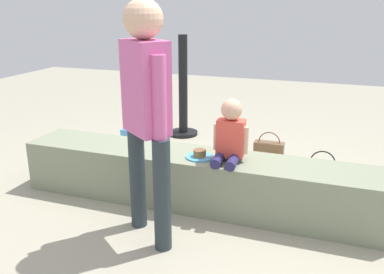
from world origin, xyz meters
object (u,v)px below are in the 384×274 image
Objects in this scene: handbag_black_leather at (322,171)px; handbag_brown_canvas at (269,151)px; child_seated at (230,134)px; adult_standing at (146,103)px; party_cup_red at (148,138)px; cake_box_white at (278,172)px; cake_plate at (200,155)px; water_bottle_near_gift at (357,189)px; gift_bag at (132,140)px.

handbag_brown_canvas reaches higher than handbag_black_leather.
adult_standing is (-0.43, -0.55, 0.33)m from child_seated.
child_seated is 1.22m from handbag_black_leather.
cake_box_white reaches higher than party_cup_red.
cake_plate is at bearing -175.80° from child_seated.
handbag_brown_canvas reaches higher than water_bottle_near_gift.
handbag_brown_canvas is (1.51, 0.18, -0.01)m from gift_bag.
child_seated is at bearing -44.65° from party_cup_red.
cake_box_white is 0.40m from handbag_black_leather.
adult_standing is at bearing -117.76° from cake_box_white.
gift_bag is (-0.95, 1.56, -0.86)m from adult_standing.
adult_standing is at bearing -141.36° from water_bottle_near_gift.
party_cup_red is at bearing 83.10° from gift_bag.
party_cup_red is (0.04, 0.32, -0.07)m from gift_bag.
water_bottle_near_gift is 2.44m from party_cup_red.
cake_plate is 1.79m from party_cup_red.
gift_bag is at bearing 175.79° from handbag_black_leather.
gift_bag is (-1.38, 1.01, -0.52)m from child_seated.
adult_standing reaches higher than cake_box_white.
adult_standing reaches higher than cake_plate.
handbag_brown_canvas is (1.47, -0.14, 0.06)m from party_cup_red.
cake_plate is (-0.24, -0.02, -0.19)m from child_seated.
child_seated is 1.60× the size of cake_box_white.
water_bottle_near_gift is at bearing -16.90° from cake_box_white.
cake_box_white is at bearing 62.24° from adult_standing.
party_cup_red is 0.38× the size of cake_box_white.
child_seated is at bearing -149.44° from water_bottle_near_gift.
adult_standing is at bearing -107.60° from handbag_brown_canvas.
cake_plate reaches higher than handbag_brown_canvas.
cake_plate is 1.31m from handbag_black_leather.
handbag_brown_canvas is (0.12, 1.19, -0.53)m from child_seated.
water_bottle_near_gift is at bearing -17.82° from party_cup_red.
gift_bag is at bearing -173.24° from handbag_brown_canvas.
handbag_brown_canvas is at bearing 72.40° from adult_standing.
gift_bag is 0.90× the size of handbag_brown_canvas.
adult_standing is 2.02m from water_bottle_near_gift.
cake_box_white is 0.92× the size of handbag_brown_canvas.
child_seated is 1.03m from cake_box_white.
child_seated is 1.31m from handbag_brown_canvas.
handbag_black_leather is at bearing -30.91° from handbag_brown_canvas.
handbag_black_leather is at bearing 138.24° from water_bottle_near_gift.
water_bottle_near_gift is (0.98, 0.58, -0.56)m from child_seated.
adult_standing is 4.95× the size of handbag_brown_canvas.
handbag_black_leather is (1.10, 1.40, -0.88)m from adult_standing.
gift_bag is at bearing 169.75° from water_bottle_near_gift.
adult_standing is 1.77m from cake_box_white.
adult_standing is at bearing -128.10° from handbag_black_leather.
cake_plate is (0.19, 0.53, -0.53)m from adult_standing.
cake_plate is at bearing -122.40° from cake_box_white.
child_seated reaches higher than party_cup_red.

